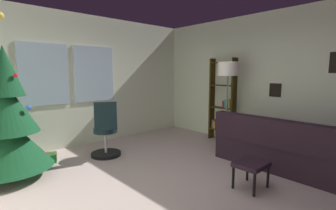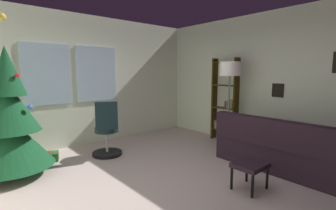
{
  "view_description": "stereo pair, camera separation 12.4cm",
  "coord_description": "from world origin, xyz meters",
  "px_view_note": "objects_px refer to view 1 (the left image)",
  "views": [
    {
      "loc": [
        -2.37,
        -2.43,
        1.57
      ],
      "look_at": [
        0.41,
        0.61,
        1.03
      ],
      "focal_mm": 26.37,
      "sensor_mm": 36.0,
      "label": 1
    },
    {
      "loc": [
        -2.28,
        -2.51,
        1.57
      ],
      "look_at": [
        0.41,
        0.61,
        1.03
      ],
      "focal_mm": 26.37,
      "sensor_mm": 36.0,
      "label": 2
    }
  ],
  "objects_px": {
    "footstool": "(251,166)",
    "couch": "(294,149)",
    "gift_box_green": "(47,158)",
    "office_chair": "(106,135)",
    "floor_lamp": "(228,74)",
    "holiday_tree": "(9,125)",
    "bookshelf": "(223,106)"
  },
  "relations": [
    {
      "from": "footstool",
      "to": "couch",
      "type": "bearing_deg",
      "value": -3.69
    },
    {
      "from": "gift_box_green",
      "to": "office_chair",
      "type": "height_order",
      "value": "office_chair"
    },
    {
      "from": "office_chair",
      "to": "floor_lamp",
      "type": "xyz_separation_m",
      "value": [
        2.13,
        -1.21,
        1.14
      ]
    },
    {
      "from": "office_chair",
      "to": "floor_lamp",
      "type": "height_order",
      "value": "floor_lamp"
    },
    {
      "from": "holiday_tree",
      "to": "couch",
      "type": "bearing_deg",
      "value": -36.53
    },
    {
      "from": "couch",
      "to": "floor_lamp",
      "type": "height_order",
      "value": "floor_lamp"
    },
    {
      "from": "couch",
      "to": "office_chair",
      "type": "height_order",
      "value": "office_chair"
    },
    {
      "from": "office_chair",
      "to": "floor_lamp",
      "type": "relative_size",
      "value": 0.59
    },
    {
      "from": "footstool",
      "to": "office_chair",
      "type": "bearing_deg",
      "value": 108.31
    },
    {
      "from": "footstool",
      "to": "office_chair",
      "type": "relative_size",
      "value": 0.41
    },
    {
      "from": "footstool",
      "to": "gift_box_green",
      "type": "distance_m",
      "value": 3.42
    },
    {
      "from": "holiday_tree",
      "to": "bookshelf",
      "type": "xyz_separation_m",
      "value": [
        4.06,
        -0.89,
        0.01
      ]
    },
    {
      "from": "holiday_tree",
      "to": "bookshelf",
      "type": "distance_m",
      "value": 4.16
    },
    {
      "from": "holiday_tree",
      "to": "floor_lamp",
      "type": "bearing_deg",
      "value": -19.52
    },
    {
      "from": "gift_box_green",
      "to": "office_chair",
      "type": "bearing_deg",
      "value": -25.58
    },
    {
      "from": "footstool",
      "to": "floor_lamp",
      "type": "distance_m",
      "value": 2.22
    },
    {
      "from": "couch",
      "to": "office_chair",
      "type": "distance_m",
      "value": 3.32
    },
    {
      "from": "couch",
      "to": "office_chair",
      "type": "bearing_deg",
      "value": 128.96
    },
    {
      "from": "gift_box_green",
      "to": "floor_lamp",
      "type": "bearing_deg",
      "value": -28.37
    },
    {
      "from": "bookshelf",
      "to": "holiday_tree",
      "type": "bearing_deg",
      "value": 167.69
    },
    {
      "from": "couch",
      "to": "bookshelf",
      "type": "height_order",
      "value": "bookshelf"
    },
    {
      "from": "couch",
      "to": "bookshelf",
      "type": "distance_m",
      "value": 1.91
    },
    {
      "from": "bookshelf",
      "to": "floor_lamp",
      "type": "relative_size",
      "value": 1.06
    },
    {
      "from": "gift_box_green",
      "to": "floor_lamp",
      "type": "relative_size",
      "value": 0.21
    },
    {
      "from": "couch",
      "to": "footstool",
      "type": "xyz_separation_m",
      "value": [
        -1.26,
        0.08,
        0.02
      ]
    },
    {
      "from": "couch",
      "to": "gift_box_green",
      "type": "xyz_separation_m",
      "value": [
        -3.0,
        3.02,
        -0.22
      ]
    },
    {
      "from": "gift_box_green",
      "to": "floor_lamp",
      "type": "height_order",
      "value": "floor_lamp"
    },
    {
      "from": "footstool",
      "to": "office_chair",
      "type": "xyz_separation_m",
      "value": [
        -0.83,
        2.5,
        0.11
      ]
    },
    {
      "from": "footstool",
      "to": "office_chair",
      "type": "distance_m",
      "value": 2.63
    },
    {
      "from": "couch",
      "to": "office_chair",
      "type": "xyz_separation_m",
      "value": [
        -2.09,
        2.58,
        0.12
      ]
    },
    {
      "from": "holiday_tree",
      "to": "bookshelf",
      "type": "bearing_deg",
      "value": -12.31
    },
    {
      "from": "holiday_tree",
      "to": "floor_lamp",
      "type": "distance_m",
      "value": 3.93
    }
  ]
}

